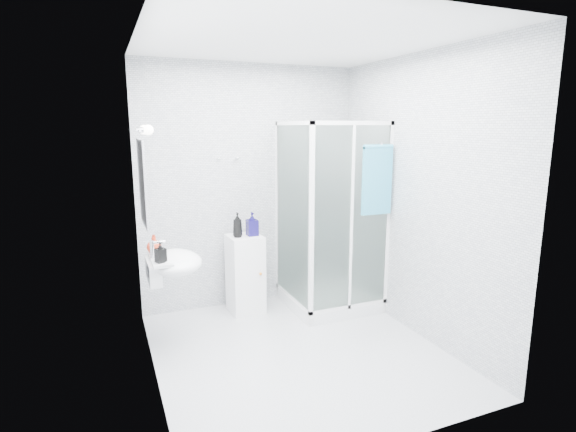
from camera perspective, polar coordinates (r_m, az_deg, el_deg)
name	(u,v)px	position (r m, az deg, el deg)	size (l,w,h in m)	color
room	(299,206)	(3.70, 1.37, 1.25)	(2.40, 2.60, 2.60)	silver
shower_enclosure	(326,269)	(4.86, 4.89, -6.71)	(0.90, 0.95, 2.00)	white
wall_basin	(172,263)	(3.98, -14.54, -5.85)	(0.46, 0.56, 0.35)	white
mirror	(142,183)	(3.82, -18.02, 4.04)	(0.02, 0.60, 0.70)	white
vanity_lights	(145,130)	(3.80, -17.65, 10.38)	(0.10, 0.40, 0.08)	silver
wall_hooks	(228,158)	(4.76, -7.60, 7.25)	(0.23, 0.06, 0.03)	silver
storage_cabinet	(245,274)	(4.81, -5.44, -7.33)	(0.36, 0.38, 0.83)	white
hand_towel	(377,178)	(4.48, 11.25, 4.73)	(0.32, 0.05, 0.68)	teal
shampoo_bottle_a	(237,225)	(4.63, -6.44, -1.13)	(0.10, 0.10, 0.26)	black
shampoo_bottle_b	(252,224)	(4.68, -4.57, -1.01)	(0.11, 0.11, 0.25)	#110B46
soap_dispenser_orange	(154,244)	(4.07, -16.65, -3.43)	(0.13, 0.13, 0.16)	red
soap_dispenser_black	(160,252)	(3.79, -15.90, -4.43)	(0.08, 0.08, 0.17)	black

